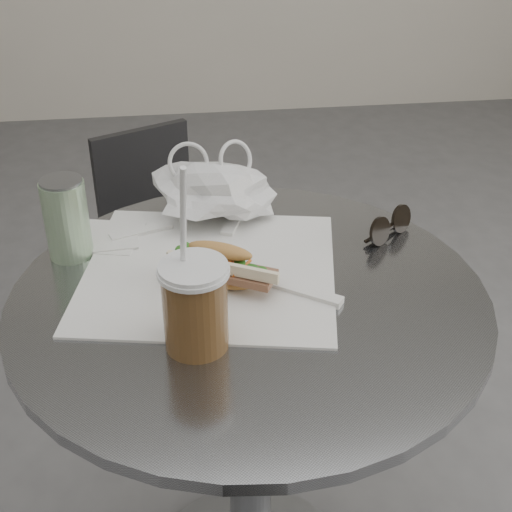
{
  "coord_description": "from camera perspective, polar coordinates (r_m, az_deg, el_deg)",
  "views": [
    {
      "loc": [
        -0.11,
        -0.72,
        1.38
      ],
      "look_at": [
        0.02,
        0.23,
        0.79
      ],
      "focal_mm": 50.0,
      "sensor_mm": 36.0,
      "label": 1
    }
  ],
  "objects": [
    {
      "name": "napkin_stack",
      "position": [
        1.3,
        -11.88,
        1.49
      ],
      "size": [
        0.14,
        0.14,
        0.01
      ],
      "color": "white",
      "rests_on": "cafe_table"
    },
    {
      "name": "iced_coffee",
      "position": [
        0.99,
        -4.9,
        -3.9
      ],
      "size": [
        0.1,
        0.1,
        0.29
      ],
      "color": "brown",
      "rests_on": "cafe_table"
    },
    {
      "name": "drink_can",
      "position": [
        1.23,
        -14.93,
        2.92
      ],
      "size": [
        0.07,
        0.07,
        0.14
      ],
      "color": "#6AA761",
      "rests_on": "cafe_table"
    },
    {
      "name": "banh_mi",
      "position": [
        1.12,
        -2.83,
        -0.83
      ],
      "size": [
        0.23,
        0.18,
        0.07
      ],
      "rotation": [
        0.0,
        0.0,
        -0.48
      ],
      "color": "tan",
      "rests_on": "sandwich_paper"
    },
    {
      "name": "plastic_bag",
      "position": [
        1.32,
        -3.4,
        5.03
      ],
      "size": [
        0.25,
        0.21,
        0.11
      ],
      "primitive_type": null,
      "rotation": [
        0.0,
        0.0,
        0.26
      ],
      "color": "white",
      "rests_on": "cafe_table"
    },
    {
      "name": "cafe_table",
      "position": [
        1.3,
        -0.51,
        -12.94
      ],
      "size": [
        0.76,
        0.76,
        0.74
      ],
      "color": "slate",
      "rests_on": "ground"
    },
    {
      "name": "chair_far",
      "position": [
        2.02,
        -6.98,
        -0.87
      ],
      "size": [
        0.38,
        0.4,
        0.67
      ],
      "rotation": [
        0.0,
        0.0,
        3.58
      ],
      "color": "#29292B",
      "rests_on": "ground"
    },
    {
      "name": "sunglasses",
      "position": [
        1.29,
        10.6,
        2.31
      ],
      "size": [
        0.1,
        0.09,
        0.05
      ],
      "rotation": [
        0.0,
        0.0,
        0.67
      ],
      "color": "black",
      "rests_on": "cafe_table"
    },
    {
      "name": "sandwich_paper",
      "position": [
        1.18,
        -3.72,
        -1.16
      ],
      "size": [
        0.47,
        0.46,
        0.0
      ],
      "primitive_type": "cube",
      "rotation": [
        0.0,
        0.0,
        -0.19
      ],
      "color": "white",
      "rests_on": "cafe_table"
    }
  ]
}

